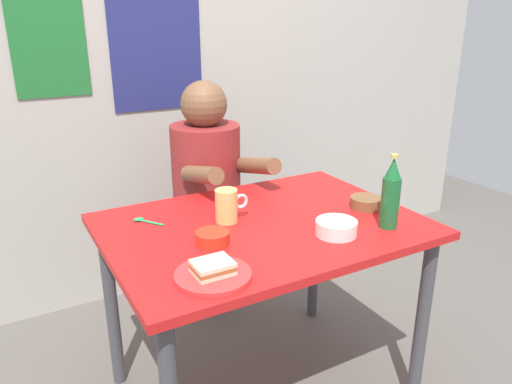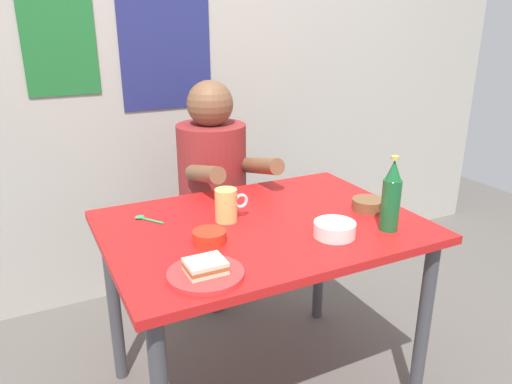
# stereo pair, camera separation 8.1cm
# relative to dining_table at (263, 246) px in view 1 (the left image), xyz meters

# --- Properties ---
(wall_back) EXTENTS (4.40, 0.09, 2.60)m
(wall_back) POSITION_rel_dining_table_xyz_m (-0.00, 1.05, 0.65)
(wall_back) COLOR #ADA89E
(wall_back) RESTS_ON ground
(dining_table) EXTENTS (1.10, 0.80, 0.74)m
(dining_table) POSITION_rel_dining_table_xyz_m (0.00, 0.00, 0.00)
(dining_table) COLOR red
(dining_table) RESTS_ON ground
(stool) EXTENTS (0.34, 0.34, 0.45)m
(stool) POSITION_rel_dining_table_xyz_m (0.06, 0.63, -0.30)
(stool) COLOR #4C4C51
(stool) RESTS_ON ground
(person_seated) EXTENTS (0.33, 0.56, 0.72)m
(person_seated) POSITION_rel_dining_table_xyz_m (0.06, 0.62, 0.12)
(person_seated) COLOR maroon
(person_seated) RESTS_ON stool
(plate_orange) EXTENTS (0.22, 0.22, 0.01)m
(plate_orange) POSITION_rel_dining_table_xyz_m (-0.32, -0.27, 0.10)
(plate_orange) COLOR red
(plate_orange) RESTS_ON dining_table
(sandwich) EXTENTS (0.11, 0.09, 0.04)m
(sandwich) POSITION_rel_dining_table_xyz_m (-0.32, -0.27, 0.13)
(sandwich) COLOR beige
(sandwich) RESTS_ON plate_orange
(beer_mug) EXTENTS (0.13, 0.08, 0.12)m
(beer_mug) POSITION_rel_dining_table_xyz_m (-0.10, 0.07, 0.15)
(beer_mug) COLOR #D1BC66
(beer_mug) RESTS_ON dining_table
(beer_bottle) EXTENTS (0.06, 0.06, 0.26)m
(beer_bottle) POSITION_rel_dining_table_xyz_m (0.36, -0.25, 0.21)
(beer_bottle) COLOR #19602D
(beer_bottle) RESTS_ON dining_table
(sauce_bowl_chili) EXTENTS (0.11, 0.11, 0.04)m
(sauce_bowl_chili) POSITION_rel_dining_table_xyz_m (-0.23, -0.07, 0.12)
(sauce_bowl_chili) COLOR red
(sauce_bowl_chili) RESTS_ON dining_table
(condiment_bowl_brown) EXTENTS (0.12, 0.12, 0.04)m
(condiment_bowl_brown) POSITION_rel_dining_table_xyz_m (0.42, -0.07, 0.12)
(condiment_bowl_brown) COLOR brown
(condiment_bowl_brown) RESTS_ON dining_table
(rice_bowl_white) EXTENTS (0.14, 0.14, 0.05)m
(rice_bowl_white) POSITION_rel_dining_table_xyz_m (0.16, -0.21, 0.12)
(rice_bowl_white) COLOR silver
(rice_bowl_white) RESTS_ON dining_table
(spoon) EXTENTS (0.08, 0.10, 0.01)m
(spoon) POSITION_rel_dining_table_xyz_m (-0.37, 0.21, 0.10)
(spoon) COLOR #26A559
(spoon) RESTS_ON dining_table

